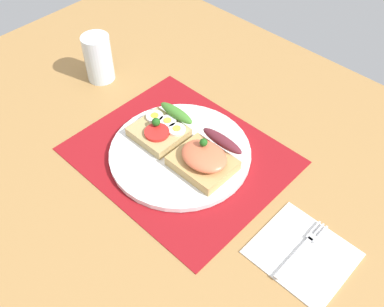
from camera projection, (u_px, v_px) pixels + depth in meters
ground_plane at (180, 162)px, 82.42cm from camera, size 120.00×90.00×3.20cm
placemat at (180, 155)px, 81.13cm from camera, size 36.86×30.63×0.30cm
plate at (180, 153)px, 80.63cm from camera, size 25.89×25.89×1.06cm
sandwich_egg_tomato at (162, 128)px, 82.25cm from camera, size 9.21×9.95×3.99cm
sandwich_salmon at (207, 157)px, 76.53cm from camera, size 10.42×9.97×5.56cm
napkin at (303, 253)px, 67.22cm from camera, size 14.21×12.94×0.60cm
fork at (302, 248)px, 67.29cm from camera, size 1.62×12.84×0.32cm
drinking_glass at (98, 58)px, 93.26cm from camera, size 5.88×5.88×10.28cm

